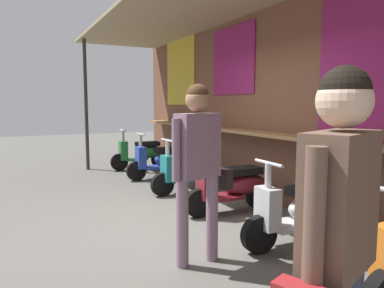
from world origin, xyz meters
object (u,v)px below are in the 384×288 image
at_px(scooter_teal, 193,171).
at_px(shopper_browsing, 199,155).
at_px(scooter_silver, 304,210).
at_px(shopper_with_handbag, 337,224).
at_px(scooter_maroon, 235,186).
at_px(scooter_blue, 163,160).
at_px(scooter_green, 143,153).

distance_m(scooter_teal, shopper_browsing, 2.95).
bearing_deg(scooter_teal, scooter_silver, 88.42).
xyz_separation_m(scooter_silver, shopper_with_handbag, (1.87, -1.64, 0.66)).
xyz_separation_m(scooter_maroon, scooter_silver, (1.36, -0.00, 0.00)).
bearing_deg(scooter_silver, shopper_with_handbag, 51.95).
xyz_separation_m(scooter_blue, scooter_maroon, (2.70, -0.00, 0.00)).
bearing_deg(scooter_green, shopper_with_handbag, 78.00).
distance_m(scooter_green, shopper_browsing, 5.39).
xyz_separation_m(scooter_green, scooter_silver, (5.32, -0.00, 0.00)).
relative_size(scooter_green, scooter_silver, 1.00).
distance_m(shopper_with_handbag, shopper_browsing, 2.02).
relative_size(scooter_maroon, shopper_with_handbag, 0.82).
height_order(scooter_green, scooter_teal, same).
xyz_separation_m(scooter_maroon, shopper_with_handbag, (3.23, -1.64, 0.66)).
relative_size(scooter_blue, scooter_maroon, 1.00).
bearing_deg(scooter_green, shopper_browsing, 77.34).
bearing_deg(scooter_maroon, scooter_teal, -88.44).
bearing_deg(shopper_with_handbag, scooter_teal, 139.48).
bearing_deg(scooter_blue, scooter_silver, 90.75).
relative_size(scooter_green, shopper_with_handbag, 0.82).
bearing_deg(scooter_teal, shopper_browsing, 62.54).
bearing_deg(shopper_with_handbag, scooter_maroon, 132.33).
bearing_deg(shopper_browsing, scooter_blue, -30.23).
bearing_deg(scooter_teal, scooter_green, -91.58).
height_order(scooter_teal, shopper_browsing, shopper_browsing).
distance_m(scooter_maroon, shopper_with_handbag, 3.69).
distance_m(scooter_blue, scooter_silver, 4.07).
distance_m(scooter_maroon, shopper_browsing, 1.90).
xyz_separation_m(scooter_green, scooter_teal, (2.62, -0.00, 0.00)).
bearing_deg(scooter_blue, shopper_with_handbag, 75.28).
bearing_deg(scooter_silver, scooter_teal, -86.72).
distance_m(scooter_blue, scooter_teal, 1.37).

